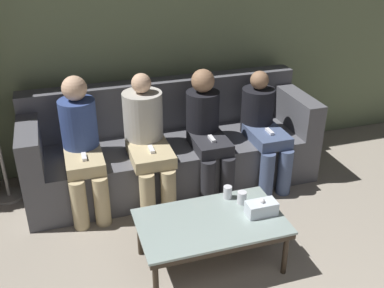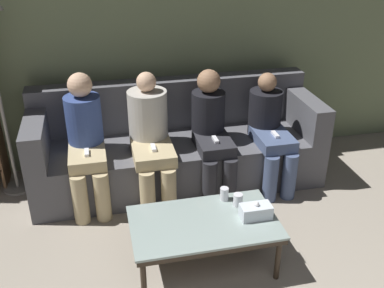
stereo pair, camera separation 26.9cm
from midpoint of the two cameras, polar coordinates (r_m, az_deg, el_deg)
name	(u,v)px [view 2 (the right image)]	position (r m, az deg, el deg)	size (l,w,h in m)	color
wall_back	(165,34)	(4.40, -1.64, 13.82)	(12.00, 0.06, 2.60)	#707F5B
couch	(177,147)	(4.28, -0.15, -0.39)	(2.66, 0.86, 0.92)	#515156
coffee_table	(204,226)	(3.23, 3.94, -10.38)	(1.04, 0.61, 0.39)	#8C9E99
cup_near_left	(224,194)	(3.41, 6.38, -6.36)	(0.06, 0.06, 0.10)	silver
cup_near_right	(238,200)	(3.36, 8.15, -7.09)	(0.07, 0.07, 0.10)	silver
tissue_box	(256,211)	(3.26, 10.48, -8.46)	(0.22, 0.12, 0.13)	silver
seated_person_left_end	(86,138)	(3.87, -11.44, 0.67)	(0.31, 0.64, 1.16)	tan
seated_person_mid_left	(150,134)	(3.91, -3.37, 1.29)	(0.35, 0.72, 1.13)	tan
seated_person_mid_right	(211,129)	(4.03, 4.37, 1.86)	(0.31, 0.64, 1.11)	#28282D
seated_person_right_end	(269,128)	(4.21, 11.62, 1.95)	(0.31, 0.68, 1.04)	#47567A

